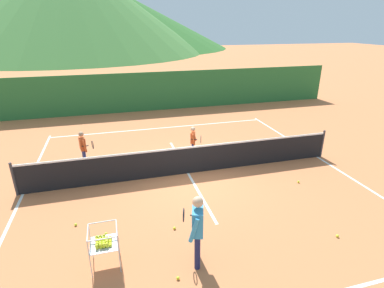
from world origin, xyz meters
name	(u,v)px	position (x,y,z in m)	size (l,w,h in m)	color
ground_plane	(188,173)	(0.00, 0.00, 0.00)	(120.00, 120.00, 0.00)	#C67042
line_baseline_far	(162,128)	(0.00, 4.95, 0.00)	(10.19, 0.08, 0.01)	white
line_sideline_west	(23,194)	(-5.10, 0.00, 0.00)	(0.08, 10.43, 0.01)	white
line_sideline_east	(317,157)	(5.10, 0.00, 0.00)	(0.08, 10.43, 0.01)	white
line_service_center	(188,173)	(0.00, 0.00, 0.00)	(0.08, 5.83, 0.01)	white
tennis_net	(188,160)	(0.00, 0.00, 0.50)	(10.55, 0.08, 1.05)	#333338
instructor	(197,224)	(-0.86, -4.02, 0.97)	(0.44, 0.81, 1.62)	#191E4C
student_0	(83,146)	(-3.37, 1.51, 0.78)	(0.51, 0.58, 1.30)	navy
student_1	(193,139)	(0.54, 1.25, 0.73)	(0.41, 0.66, 1.21)	navy
ball_cart	(103,242)	(-2.73, -3.59, 0.60)	(0.58, 0.58, 0.90)	#B7B7BC
tennis_ball_0	(178,278)	(-1.35, -4.37, 0.03)	(0.07, 0.07, 0.07)	yellow
tennis_ball_1	(298,182)	(3.24, -1.57, 0.03)	(0.07, 0.07, 0.07)	yellow
tennis_ball_2	(106,234)	(-2.72, -2.58, 0.03)	(0.07, 0.07, 0.07)	yellow
tennis_ball_4	(174,228)	(-1.08, -2.81, 0.03)	(0.07, 0.07, 0.07)	yellow
tennis_ball_6	(76,225)	(-3.45, -2.02, 0.03)	(0.07, 0.07, 0.07)	yellow
tennis_ball_7	(337,236)	(2.60, -4.14, 0.03)	(0.07, 0.07, 0.07)	yellow
windscreen_fence	(151,92)	(0.00, 8.29, 1.10)	(22.42, 0.08, 2.21)	#286B33
hill_1	(69,3)	(-7.35, 49.06, 7.90)	(43.90, 43.90, 15.80)	#427A38
hill_2	(119,20)	(1.03, 58.00, 5.35)	(43.07, 43.07, 10.69)	#2D6628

